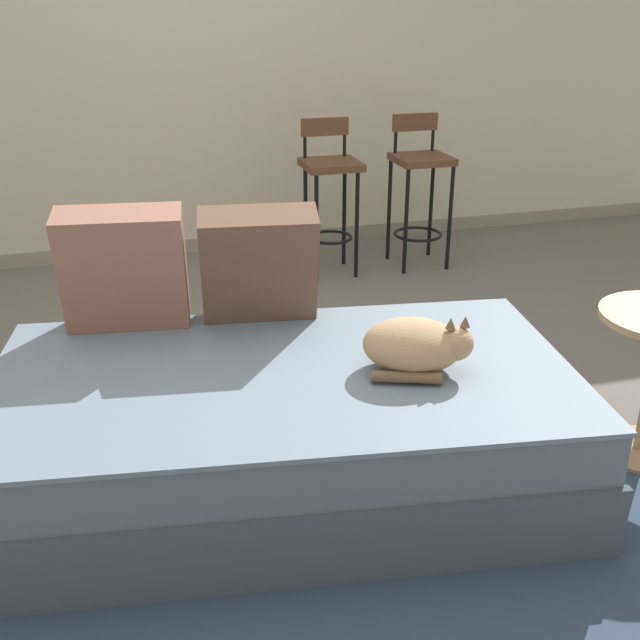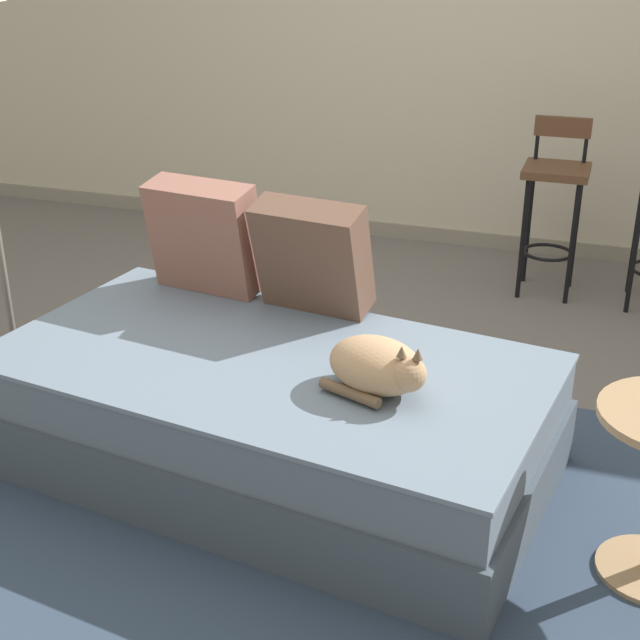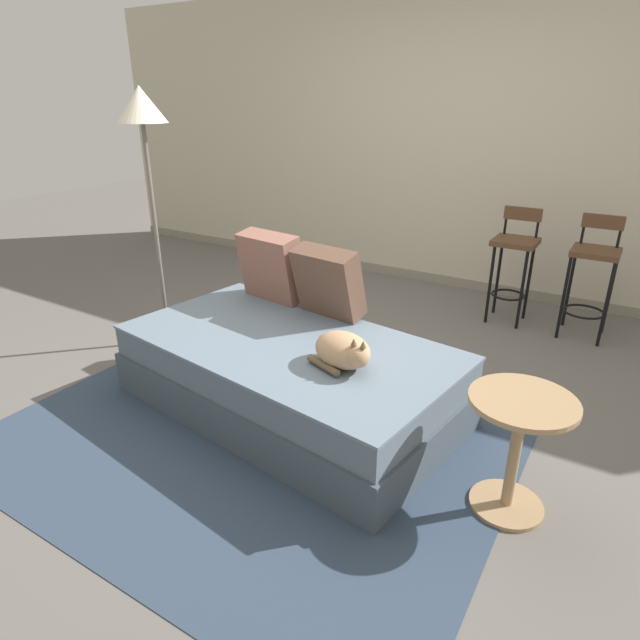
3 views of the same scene
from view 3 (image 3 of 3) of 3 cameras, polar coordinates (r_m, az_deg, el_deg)
The scene contains 12 objects.
ground_plane at distance 3.47m, azimuth 0.47°, elevation -6.20°, with size 16.00×16.00×0.00m, color #66605B.
wall_back_panel at distance 5.11m, azimuth 14.30°, elevation 17.87°, with size 8.00×0.10×2.60m, color beige.
wall_baseboard_trim at distance 5.31m, azimuth 12.81°, elevation 4.26°, with size 8.00×0.02×0.09m, color gray.
area_rug at distance 2.98m, azimuth -6.62°, elevation -11.67°, with size 2.60×2.14×0.01m, color #334256.
couch at distance 3.07m, azimuth -3.38°, elevation -5.72°, with size 2.03×1.29×0.43m.
throw_pillow_corner at distance 3.52m, azimuth -5.22°, elevation 5.72°, with size 0.46×0.29×0.45m.
throw_pillow_middle at distance 3.22m, azimuth 0.88°, elevation 4.06°, with size 0.45×0.31×0.44m.
cat at distance 2.66m, azimuth 2.54°, elevation -3.28°, with size 0.38×0.34×0.20m.
bar_stool_near_window at distance 4.44m, azimuth 19.99°, elevation 6.55°, with size 0.32×0.32×0.89m.
bar_stool_by_doorway at distance 4.38m, azimuth 27.08°, elevation 4.90°, with size 0.32×0.32×0.90m.
side_table at distance 2.43m, azimuth 20.27°, elevation -11.79°, with size 0.44×0.44×0.55m.
floor_lamp at distance 3.78m, azimuth -18.28°, elevation 18.58°, with size 0.32×0.32×1.74m.
Camera 3 is at (1.56, -2.60, 1.69)m, focal length 30.00 mm.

